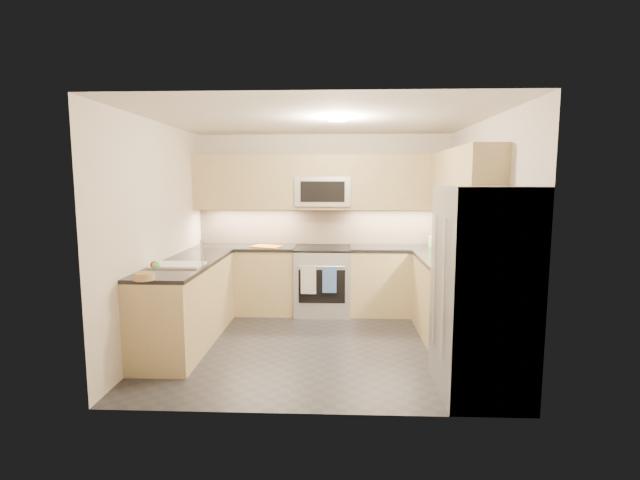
{
  "coord_description": "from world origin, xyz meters",
  "views": [
    {
      "loc": [
        0.22,
        -5.08,
        1.84
      ],
      "look_at": [
        0.0,
        0.35,
        1.15
      ],
      "focal_mm": 26.0,
      "sensor_mm": 36.0,
      "label": 1
    }
  ],
  "objects": [
    {
      "name": "wall_right",
      "position": [
        1.8,
        0.0,
        1.25
      ],
      "size": [
        0.02,
        3.2,
        2.5
      ],
      "primitive_type": "cube",
      "color": "beige",
      "rests_on": "floor"
    },
    {
      "name": "cutting_board",
      "position": [
        -0.78,
        1.22,
        0.95
      ],
      "size": [
        0.45,
        0.38,
        0.01
      ],
      "primitive_type": "cube",
      "rotation": [
        0.0,
        0.0,
        -0.3
      ],
      "color": "#C37112",
      "rests_on": "countertop_back_left"
    },
    {
      "name": "fridge_handle_right",
      "position": [
        1.08,
        -0.97,
        0.95
      ],
      "size": [
        0.02,
        0.02,
        1.2
      ],
      "primitive_type": "cylinder",
      "color": "#B2B5BA",
      "rests_on": "refrigerator"
    },
    {
      "name": "dish_towel_check",
      "position": [
        -0.18,
        0.91,
        0.55
      ],
      "size": [
        0.2,
        0.03,
        0.38
      ],
      "primitive_type": "cube",
      "rotation": [
        0.0,
        0.0,
        -0.06
      ],
      "color": "silver",
      "rests_on": "oven_handle"
    },
    {
      "name": "countertop_back_left",
      "position": [
        -1.09,
        1.3,
        0.92
      ],
      "size": [
        1.42,
        0.63,
        0.04
      ],
      "primitive_type": "cube",
      "color": "black",
      "rests_on": "base_cab_back_left"
    },
    {
      "name": "upper_cab_right",
      "position": [
        1.62,
        0.28,
        1.83
      ],
      "size": [
        0.35,
        1.95,
        0.75
      ],
      "primitive_type": "cube",
      "color": "tan",
      "rests_on": "wall_right"
    },
    {
      "name": "range_cooktop",
      "position": [
        0.0,
        1.28,
        0.92
      ],
      "size": [
        0.76,
        0.65,
        0.03
      ],
      "primitive_type": "cube",
      "color": "black",
      "rests_on": "gas_range"
    },
    {
      "name": "oven_handle",
      "position": [
        0.0,
        0.93,
        0.72
      ],
      "size": [
        0.6,
        0.02,
        0.02
      ],
      "primitive_type": "cylinder",
      "rotation": [
        0.0,
        1.57,
        0.0
      ],
      "color": "#B2B5BA",
      "rests_on": "gas_range"
    },
    {
      "name": "wall_left",
      "position": [
        -1.8,
        0.0,
        1.25
      ],
      "size": [
        0.02,
        3.2,
        2.5
      ],
      "primitive_type": "cube",
      "color": "beige",
      "rests_on": "floor"
    },
    {
      "name": "floor",
      "position": [
        0.0,
        0.0,
        0.0
      ],
      "size": [
        3.6,
        3.2,
        0.0
      ],
      "primitive_type": "cube",
      "color": "#25252B",
      "rests_on": "ground"
    },
    {
      "name": "microwave_door",
      "position": [
        0.0,
        1.2,
        1.7
      ],
      "size": [
        0.6,
        0.01,
        0.28
      ],
      "primitive_type": "cube",
      "color": "black",
      "rests_on": "microwave"
    },
    {
      "name": "base_cab_back_left",
      "position": [
        -1.09,
        1.3,
        0.45
      ],
      "size": [
        1.42,
        0.6,
        0.9
      ],
      "primitive_type": "cube",
      "color": "tan",
      "rests_on": "floor"
    },
    {
      "name": "utensil_bowl",
      "position": [
        1.59,
        1.29,
        1.01
      ],
      "size": [
        0.27,
        0.27,
        0.15
      ],
      "primitive_type": "cylinder",
      "rotation": [
        0.0,
        0.0,
        -0.06
      ],
      "color": "#71C454",
      "rests_on": "countertop_back_right"
    },
    {
      "name": "fruit_apple",
      "position": [
        -1.53,
        -0.82,
        1.05
      ],
      "size": [
        0.07,
        0.07,
        0.07
      ],
      "primitive_type": "sphere",
      "color": "#9E1214",
      "rests_on": "fruit_basket"
    },
    {
      "name": "sink_basin",
      "position": [
        -1.5,
        -0.25,
        0.88
      ],
      "size": [
        0.52,
        0.38,
        0.16
      ],
      "primitive_type": "cube",
      "color": "white",
      "rests_on": "base_cab_peninsula"
    },
    {
      "name": "fruit_pear",
      "position": [
        -1.49,
        -0.86,
        1.05
      ],
      "size": [
        0.07,
        0.07,
        0.07
      ],
      "primitive_type": "sphere",
      "color": "#5BB64E",
      "rests_on": "fruit_basket"
    },
    {
      "name": "oven_door_glass",
      "position": [
        0.0,
        0.95,
        0.45
      ],
      "size": [
        0.62,
        0.02,
        0.45
      ],
      "primitive_type": "cube",
      "color": "black",
      "rests_on": "gas_range"
    },
    {
      "name": "ceiling",
      "position": [
        0.0,
        0.0,
        2.5
      ],
      "size": [
        3.6,
        3.2,
        0.02
      ],
      "primitive_type": "cube",
      "color": "beige",
      "rests_on": "wall_back"
    },
    {
      "name": "countertop_peninsula",
      "position": [
        -1.5,
        0.0,
        0.92
      ],
      "size": [
        0.63,
        2.0,
        0.04
      ],
      "primitive_type": "cube",
      "color": "black",
      "rests_on": "base_cab_peninsula"
    },
    {
      "name": "upper_cab_back",
      "position": [
        0.0,
        1.43,
        1.83
      ],
      "size": [
        3.6,
        0.35,
        0.75
      ],
      "primitive_type": "cube",
      "color": "tan",
      "rests_on": "wall_back"
    },
    {
      "name": "countertop_right",
      "position": [
        1.5,
        0.15,
        0.92
      ],
      "size": [
        0.63,
        1.7,
        0.04
      ],
      "primitive_type": "cube",
      "color": "black",
      "rests_on": "base_cab_right"
    },
    {
      "name": "base_cab_right",
      "position": [
        1.5,
        0.15,
        0.45
      ],
      "size": [
        0.6,
        1.7,
        0.9
      ],
      "primitive_type": "cube",
      "color": "tan",
      "rests_on": "floor"
    },
    {
      "name": "gas_range",
      "position": [
        0.0,
        1.28,
        0.46
      ],
      "size": [
        0.76,
        0.65,
        0.91
      ],
      "primitive_type": "cube",
      "color": "#A6A9AE",
      "rests_on": "floor"
    },
    {
      "name": "countertop_back_right",
      "position": [
        1.09,
        1.3,
        0.92
      ],
      "size": [
        1.42,
        0.63,
        0.04
      ],
      "primitive_type": "cube",
      "color": "black",
      "rests_on": "base_cab_back_right"
    },
    {
      "name": "wall_back",
      "position": [
        0.0,
        1.6,
        1.25
      ],
      "size": [
        3.6,
        0.02,
        2.5
      ],
      "primitive_type": "cube",
      "color": "beige",
      "rests_on": "floor"
    },
    {
      "name": "backsplash_back",
      "position": [
        0.0,
        1.6,
        1.2
      ],
      "size": [
        3.6,
        0.01,
        0.51
      ],
      "primitive_type": "cube",
      "color": "#C6AA8F",
      "rests_on": "wall_back"
    },
    {
      "name": "fridge_handle_left",
      "position": [
        1.08,
        -1.33,
        0.95
      ],
      "size": [
        0.02,
        0.02,
        1.2
      ],
      "primitive_type": "cylinder",
      "color": "#B2B5BA",
      "rests_on": "refrigerator"
    },
    {
      "name": "dish_towel_blue",
      "position": [
        0.1,
        0.91,
        0.55
      ],
      "size": [
        0.18,
        0.02,
        0.35
      ],
      "primitive_type": "cube",
      "rotation": [
        0.0,
        0.0,
        0.02
      ],
      "color": "#38599B",
      "rests_on": "oven_handle"
    },
    {
      "name": "backsplash_right",
      "position": [
        1.8,
        0.45,
        1.2
      ],
      "size": [
        0.01,
        2.3,
        0.51
      ],
      "primitive_type": "cube",
      "color": "#C6AA8F",
      "rests_on": "wall_right"
    },
    {
      "name": "base_cab_back_right",
      "position": [
        1.09,
        1.3,
        0.45
      ],
      "size": [
        1.42,
        0.6,
        0.9
      ],
      "primitive_type": "cube",
      "color": "tan",
      "rests_on": "floor"
    },
    {
      "name": "refrigerator",
      "position": [
        1.45,
        -1.15,
        0.9
      ],
      "size": [
        0.7,
        0.9,
        1.8
      ],
      "primitive_type": "cube",
      "color": "#929599",
      "rests_on": "floor"
    },
    {
      "name": "microwave",
      "position": [
        0.0,
        1.4,
        1.7
      ],
      "size": [
        0.76,
        0.4,
        0.4
      ],
      "primitive_type": "cube",
      "color": "#A2A4AA",
      "rests_on": "upper_cab_back"
    },
    {
      "name": "wall_front",
      "position": [
        0.0,
        -1.6,
        1.25
      ],
      "size": [
        3.6,
        0.02,
        2.5
      ],
      "primitive_type": "cube",
      "color": "beige",
      "rests_on": "floor"
    },
    {
      "name": "faucet",
      "position": [
        -1.24,
        -0.25,
        1.08
      ],
      "size": [
        0.03,
        0.03,
        0.28
      ],
      "primitive_type": "cylinder",
      "color": "silver",
      "rests_on": "countertop_peninsula"
    },
    {
      "name": "base_cab_peninsula",
      "position": [
        -1.5,
        0.0,
        0.45
      ],
      "size": [
        0.6,
        2.0,
        0.9
      ],
      "primitive_type": "cube",
      "color": "tan",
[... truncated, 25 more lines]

